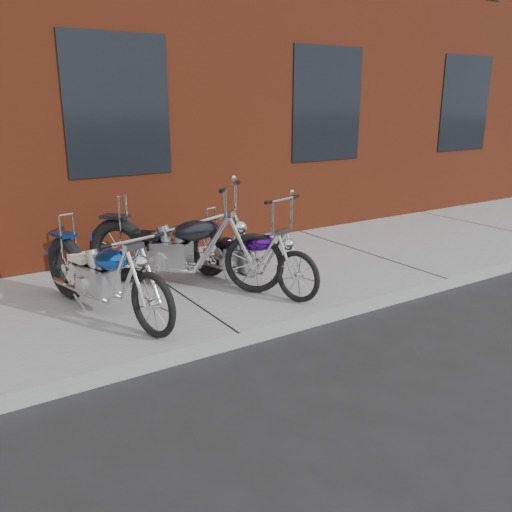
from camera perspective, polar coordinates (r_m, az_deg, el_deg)
ground at (r=5.24m, az=-1.75°, el=-9.65°), size 120.00×120.00×0.00m
sidewalk at (r=6.44m, az=-8.69°, el=-4.05°), size 22.00×3.00×0.15m
building_brick at (r=12.41m, az=-23.15°, el=22.94°), size 22.00×10.00×8.00m
chopper_purple at (r=6.30m, az=-1.04°, el=-0.13°), size 0.71×1.95×1.12m
chopper_blue at (r=5.70m, az=-15.83°, el=-2.18°), size 0.74×2.16×0.96m
chopper_third at (r=6.38m, az=-8.11°, el=0.61°), size 1.72×1.86×1.23m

